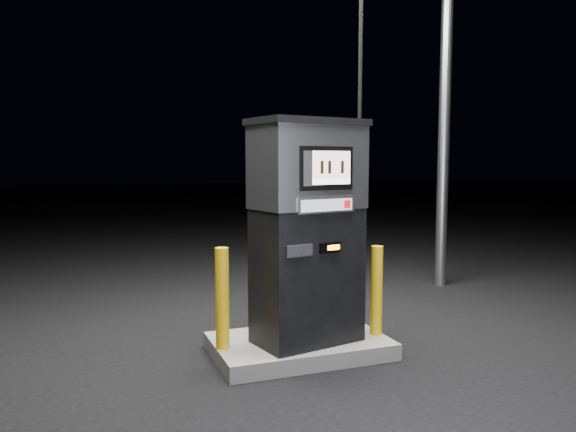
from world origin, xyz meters
name	(u,v)px	position (x,y,z in m)	size (l,w,h in m)	color
ground	(299,354)	(0.00, 0.00, 0.00)	(80.00, 80.00, 0.00)	black
pump_island	(299,346)	(0.00, 0.00, 0.07)	(1.60, 1.00, 0.15)	slate
fuel_dispenser	(308,229)	(0.04, -0.10, 1.19)	(1.16, 0.79, 4.19)	black
bollard_left	(222,298)	(-0.74, -0.03, 0.60)	(0.12, 0.12, 0.90)	yellow
bollard_right	(377,290)	(0.74, -0.13, 0.57)	(0.11, 0.11, 0.85)	yellow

